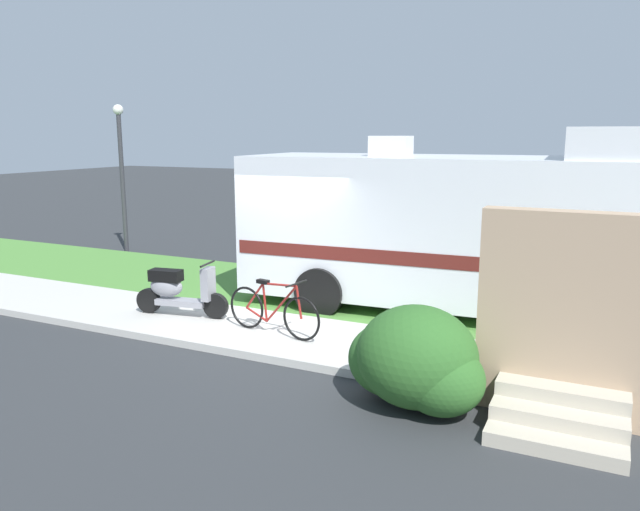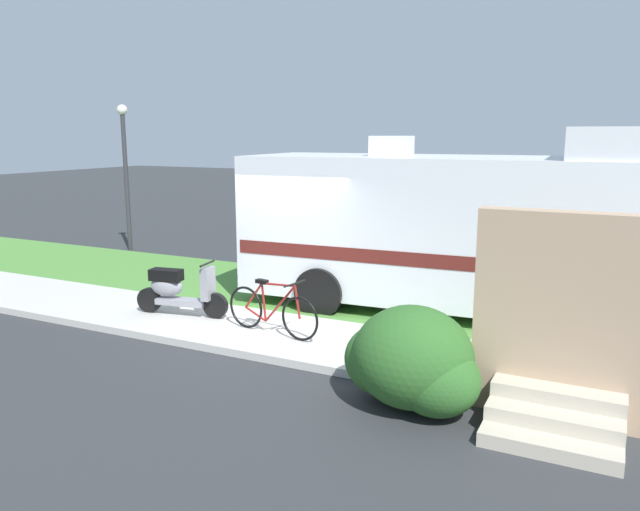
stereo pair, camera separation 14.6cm
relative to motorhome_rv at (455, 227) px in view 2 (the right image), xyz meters
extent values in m
plane|color=#2D3033|center=(-2.76, -1.56, -1.58)|extent=(80.00, 80.00, 0.00)
cube|color=beige|center=(-2.76, -2.76, -1.52)|extent=(24.00, 2.00, 0.12)
cube|color=#4C8438|center=(-2.76, -0.06, -1.54)|extent=(24.00, 3.40, 0.08)
cube|color=silver|center=(-0.12, -0.01, -0.02)|extent=(7.50, 2.96, 2.53)
cube|color=silver|center=(2.66, 0.16, 1.50)|extent=(1.94, 2.50, 0.50)
cube|color=#591E19|center=(-0.12, -0.01, -0.40)|extent=(7.35, 2.98, 0.24)
cube|color=silver|center=(-1.22, -0.07, 1.43)|extent=(0.73, 0.64, 0.36)
cylinder|color=black|center=(2.08, 1.34, -1.13)|extent=(0.92, 0.33, 0.90)
cylinder|color=black|center=(2.23, -1.08, -1.13)|extent=(0.92, 0.33, 0.90)
cylinder|color=black|center=(-2.21, 1.08, -1.13)|extent=(0.92, 0.33, 0.90)
cylinder|color=black|center=(-2.06, -1.34, -1.13)|extent=(0.92, 0.33, 0.90)
cylinder|color=black|center=(-3.45, -2.58, -1.24)|extent=(0.45, 0.17, 0.44)
cylinder|color=black|center=(-4.72, -2.79, -1.24)|extent=(0.45, 0.17, 0.44)
cube|color=gray|center=(-4.08, -2.68, -1.22)|extent=(0.94, 0.43, 0.10)
cube|color=black|center=(-4.36, -2.73, -0.76)|extent=(0.60, 0.35, 0.20)
ellipsoid|color=gray|center=(-4.36, -2.73, -0.96)|extent=(0.64, 0.40, 0.36)
cube|color=gray|center=(-3.57, -2.60, -0.86)|extent=(0.19, 0.34, 0.56)
cylinder|color=black|center=(-3.57, -2.60, -0.51)|extent=(0.12, 0.50, 0.04)
sphere|color=white|center=(-3.57, -2.60, -0.68)|extent=(0.12, 0.12, 0.12)
torus|color=black|center=(-1.60, -2.97, -1.12)|extent=(0.69, 0.15, 0.69)
torus|color=black|center=(-2.68, -2.80, -1.12)|extent=(0.69, 0.15, 0.69)
cylinder|color=maroon|center=(-1.98, -2.91, -0.94)|extent=(0.62, 0.13, 0.68)
cylinder|color=maroon|center=(-2.30, -2.86, -0.97)|extent=(0.11, 0.05, 0.61)
cylinder|color=maroon|center=(-2.01, -2.91, -0.64)|extent=(0.66, 0.14, 0.09)
cylinder|color=maroon|center=(-2.48, -2.83, -1.19)|extent=(0.43, 0.10, 0.19)
cylinder|color=maroon|center=(-2.51, -2.83, -0.89)|extent=(0.38, 0.10, 0.47)
cylinder|color=maroon|center=(-1.64, -2.96, -0.87)|extent=(0.13, 0.06, 0.51)
cube|color=black|center=(-2.33, -2.85, -0.64)|extent=(0.21, 0.13, 0.06)
cylinder|color=black|center=(-1.68, -2.96, -0.58)|extent=(0.11, 0.52, 0.03)
cube|color=#B7B29E|center=(1.66, 4.31, -0.55)|extent=(2.54, 2.09, 1.50)
cube|color=black|center=(1.66, 4.31, -0.10)|extent=(2.41, 2.11, 0.44)
cylinder|color=black|center=(1.47, 3.31, -1.20)|extent=(0.76, 0.25, 0.76)
cylinder|color=black|center=(1.46, 5.31, -1.20)|extent=(0.76, 0.25, 0.76)
cube|color=#BCB29E|center=(2.20, -4.36, -1.50)|extent=(1.40, 0.96, 0.16)
cube|color=#BCB29E|center=(2.20, -4.20, -1.34)|extent=(1.40, 0.64, 0.16)
cube|color=#BCB29E|center=(2.20, -4.04, -1.18)|extent=(1.40, 0.32, 0.16)
cube|color=tan|center=(2.20, -3.73, -0.38)|extent=(2.00, 0.30, 2.40)
ellipsoid|color=#2D6026|center=(0.60, -4.26, -0.93)|extent=(1.44, 1.30, 1.23)
ellipsoid|color=#2D6026|center=(0.24, -4.11, -1.08)|extent=(1.08, 0.97, 0.92)
ellipsoid|color=#2D6026|center=(0.92, -4.36, -1.11)|extent=(1.01, 0.91, 0.86)
cylinder|color=navy|center=(2.79, -3.19, -1.35)|extent=(0.07, 0.07, 0.22)
cylinder|color=navy|center=(2.79, -3.19, -1.22)|extent=(0.03, 0.03, 0.04)
cylinder|color=black|center=(2.79, -3.19, -1.20)|extent=(0.03, 0.03, 0.02)
cylinder|color=#333338|center=(-9.70, 2.04, 0.29)|extent=(0.12, 0.12, 3.75)
sphere|color=silver|center=(-9.70, 2.04, 2.28)|extent=(0.28, 0.28, 0.28)
camera|label=1|loc=(2.53, -10.97, 1.65)|focal=34.57mm
camera|label=2|loc=(2.66, -10.90, 1.65)|focal=34.57mm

